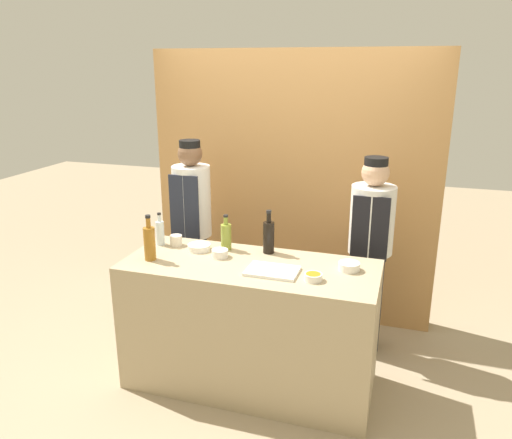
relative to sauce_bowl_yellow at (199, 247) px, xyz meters
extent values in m
plane|color=tan|center=(0.44, -0.15, -0.97)|extent=(14.00, 14.00, 0.00)
cube|color=#B7844C|center=(0.44, 1.10, 0.23)|extent=(2.56, 0.18, 2.40)
cube|color=tan|center=(0.44, -0.15, -0.50)|extent=(1.77, 0.72, 0.95)
cylinder|color=white|center=(0.00, 0.00, 0.00)|extent=(0.17, 0.17, 0.04)
cylinder|color=yellow|center=(0.00, 0.00, 0.01)|extent=(0.14, 0.14, 0.01)
cylinder|color=white|center=(0.92, -0.28, 0.00)|extent=(0.12, 0.12, 0.05)
cylinder|color=orange|center=(0.92, -0.28, 0.01)|extent=(0.10, 0.10, 0.01)
cylinder|color=white|center=(1.11, -0.05, 0.00)|extent=(0.14, 0.14, 0.06)
cylinder|color=#703384|center=(1.11, -0.05, 0.02)|extent=(0.12, 0.12, 0.02)
cylinder|color=white|center=(0.20, -0.09, 0.00)|extent=(0.12, 0.12, 0.06)
cylinder|color=brown|center=(0.20, -0.09, 0.02)|extent=(0.10, 0.10, 0.02)
cube|color=white|center=(0.63, -0.24, -0.01)|extent=(0.34, 0.24, 0.02)
cylinder|color=#9E661E|center=(-0.25, -0.28, 0.09)|extent=(0.08, 0.08, 0.24)
cylinder|color=#9E661E|center=(-0.25, -0.28, 0.25)|extent=(0.03, 0.03, 0.07)
cylinder|color=black|center=(-0.25, -0.28, 0.29)|extent=(0.04, 0.04, 0.02)
cylinder|color=olive|center=(0.19, 0.07, 0.07)|extent=(0.08, 0.08, 0.19)
cylinder|color=olive|center=(0.19, 0.07, 0.20)|extent=(0.03, 0.03, 0.06)
cylinder|color=black|center=(0.19, 0.07, 0.24)|extent=(0.04, 0.04, 0.02)
cylinder|color=silver|center=(-0.33, 0.02, 0.07)|extent=(0.06, 0.06, 0.18)
cylinder|color=silver|center=(-0.33, 0.02, 0.19)|extent=(0.03, 0.03, 0.06)
cylinder|color=black|center=(-0.33, 0.02, 0.22)|extent=(0.03, 0.03, 0.02)
cylinder|color=black|center=(0.51, 0.10, 0.09)|extent=(0.08, 0.08, 0.23)
cylinder|color=black|center=(0.51, 0.10, 0.24)|extent=(0.03, 0.03, 0.07)
cylinder|color=black|center=(0.51, 0.10, 0.29)|extent=(0.04, 0.04, 0.02)
cylinder|color=silver|center=(-0.21, 0.04, 0.01)|extent=(0.09, 0.09, 0.08)
cylinder|color=#28282D|center=(-0.31, 0.57, -0.55)|extent=(0.23, 0.23, 0.85)
cylinder|color=white|center=(-0.31, 0.57, 0.18)|extent=(0.32, 0.32, 0.61)
cube|color=#232838|center=(-0.31, 0.42, 0.15)|extent=(0.26, 0.02, 0.56)
sphere|color=brown|center=(-0.31, 0.57, 0.58)|extent=(0.21, 0.21, 0.21)
cylinder|color=black|center=(-0.31, 0.57, 0.66)|extent=(0.17, 0.17, 0.07)
cylinder|color=#28282D|center=(1.20, 0.57, -0.54)|extent=(0.25, 0.25, 0.86)
cylinder|color=silver|center=(1.20, 0.57, 0.15)|extent=(0.34, 0.34, 0.53)
cube|color=black|center=(1.20, 0.41, 0.13)|extent=(0.27, 0.02, 0.49)
sphere|color=tan|center=(1.20, 0.57, 0.52)|extent=(0.21, 0.21, 0.21)
cylinder|color=black|center=(1.20, 0.57, 0.60)|extent=(0.18, 0.18, 0.07)
camera|label=1|loc=(1.45, -3.19, 1.30)|focal=35.00mm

